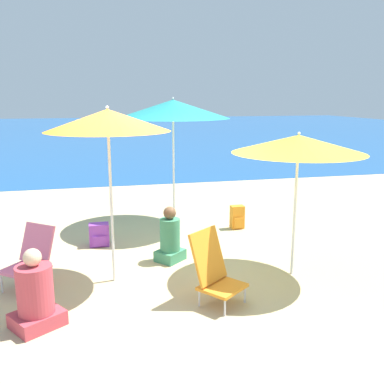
# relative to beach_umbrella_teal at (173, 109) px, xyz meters

# --- Properties ---
(ground_plane) EXTENTS (60.00, 60.00, 0.00)m
(ground_plane) POSITION_rel_beach_umbrella_teal_xyz_m (-0.79, -2.40, -2.18)
(ground_plane) COLOR #C6B284
(sea_water) EXTENTS (60.00, 40.00, 0.01)m
(sea_water) POSITION_rel_beach_umbrella_teal_xyz_m (-0.79, 23.84, -2.17)
(sea_water) COLOR #1E5699
(sea_water) RESTS_ON ground
(beach_umbrella_teal) EXTENTS (2.08, 2.08, 2.38)m
(beach_umbrella_teal) POSITION_rel_beach_umbrella_teal_xyz_m (0.00, 0.00, 0.00)
(beach_umbrella_teal) COLOR white
(beach_umbrella_teal) RESTS_ON ground
(beach_umbrella_orange) EXTENTS (1.56, 1.56, 2.29)m
(beach_umbrella_orange) POSITION_rel_beach_umbrella_teal_xyz_m (-1.26, -2.35, -0.07)
(beach_umbrella_orange) COLOR white
(beach_umbrella_orange) RESTS_ON ground
(beach_umbrella_yellow) EXTENTS (1.73, 1.73, 1.95)m
(beach_umbrella_yellow) POSITION_rel_beach_umbrella_teal_xyz_m (1.14, -2.69, -0.38)
(beach_umbrella_yellow) COLOR white
(beach_umbrella_yellow) RESTS_ON ground
(beach_chair_pink) EXTENTS (0.73, 0.74, 0.78)m
(beach_chair_pink) POSITION_rel_beach_umbrella_teal_xyz_m (-2.29, -2.28, -1.77)
(beach_chair_pink) COLOR silver
(beach_chair_pink) RESTS_ON ground
(beach_chair_orange) EXTENTS (0.72, 0.73, 0.86)m
(beach_chair_orange) POSITION_rel_beach_umbrella_teal_xyz_m (-0.14, -3.23, -1.76)
(beach_chair_orange) COLOR silver
(beach_chair_orange) RESTS_ON ground
(person_seated_near) EXTENTS (0.64, 0.62, 0.87)m
(person_seated_near) POSITION_rel_beach_umbrella_teal_xyz_m (-2.12, -3.35, -1.83)
(person_seated_near) COLOR #BF3F4C
(person_seated_near) RESTS_ON ground
(person_seated_far) EXTENTS (0.51, 0.50, 0.83)m
(person_seated_far) POSITION_rel_beach_umbrella_teal_xyz_m (-0.41, -1.82, -1.84)
(person_seated_far) COLOR #3F8C66
(person_seated_far) RESTS_ON ground
(backpack_orange) EXTENTS (0.24, 0.19, 0.43)m
(backpack_orange) POSITION_rel_beach_umbrella_teal_xyz_m (1.09, -0.53, -1.97)
(backpack_orange) COLOR orange
(backpack_orange) RESTS_ON ground
(backpack_purple) EXTENTS (0.32, 0.25, 0.37)m
(backpack_purple) POSITION_rel_beach_umbrella_teal_xyz_m (-1.42, -0.91, -1.99)
(backpack_purple) COLOR purple
(backpack_purple) RESTS_ON ground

